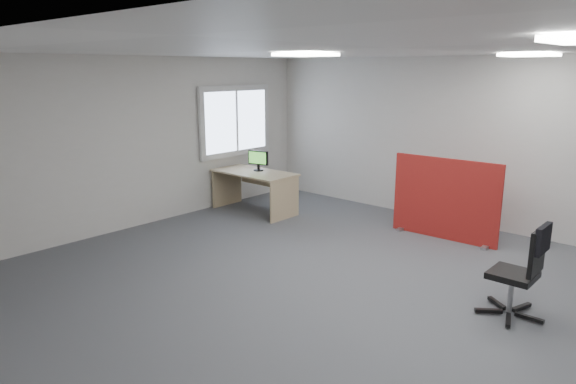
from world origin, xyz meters
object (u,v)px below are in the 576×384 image
Objects in this scene: office_chair at (525,266)px; second_desk at (256,181)px; red_divider at (445,200)px; monitor_second at (258,160)px.

second_desk is at bearing 167.70° from office_chair.
office_chair is (1.73, -1.88, -0.03)m from red_divider.
red_divider is at bearing 14.16° from second_desk.
red_divider reaches higher than monitor_second.
monitor_second is at bearing 96.35° from second_desk.
red_divider is 1.08× the size of second_desk.
monitor_second is at bearing -169.26° from red_divider.
red_divider is 3.28m from second_desk.
red_divider is at bearing 132.75° from office_chair.
monitor_second is 5.07m from office_chair.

